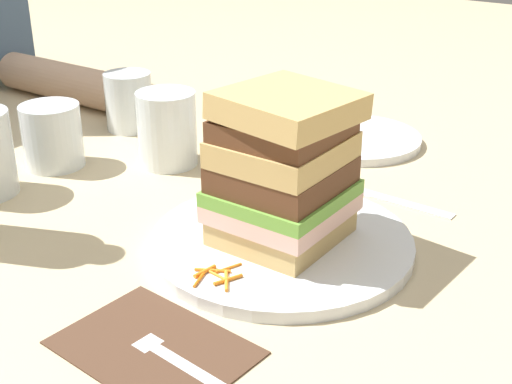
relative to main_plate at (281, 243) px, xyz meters
The scene contains 27 objects.
ground_plane 0.02m from the main_plate, 17.83° to the right, with size 3.00×3.00×0.00m, color #C6B289.
main_plate is the anchor object (origin of this frame).
sandwich 0.08m from the main_plate, 115.44° to the right, with size 0.12×0.12×0.15m.
carrot_shred_0 0.09m from the main_plate, behind, with size 0.00×0.00×0.03m, color orange.
carrot_shred_1 0.09m from the main_plate, behind, with size 0.00×0.00×0.03m, color orange.
carrot_shred_2 0.09m from the main_plate, behind, with size 0.00×0.00×0.03m, color orange.
carrot_shred_3 0.10m from the main_plate, 169.00° to the left, with size 0.00×0.00×0.02m, color orange.
carrot_shred_4 0.08m from the main_plate, behind, with size 0.00×0.00×0.03m, color orange.
carrot_shred_5 0.10m from the main_plate, behind, with size 0.00×0.00×0.03m, color orange.
carrot_shred_6 0.11m from the main_plate, behind, with size 0.00×0.00×0.02m, color orange.
carrot_shred_7 0.08m from the main_plate, ahead, with size 0.00×0.00×0.02m, color orange.
carrot_shred_8 0.10m from the main_plate, 11.18° to the right, with size 0.00×0.00×0.03m, color orange.
carrot_shred_9 0.10m from the main_plate, ahead, with size 0.00×0.00×0.02m, color orange.
carrot_shred_10 0.10m from the main_plate, ahead, with size 0.00×0.00×0.02m, color orange.
carrot_shred_11 0.07m from the main_plate, ahead, with size 0.00×0.00×0.03m, color orange.
carrot_shred_12 0.07m from the main_plate, ahead, with size 0.00×0.00×0.02m, color orange.
carrot_shred_13 0.10m from the main_plate, ahead, with size 0.00×0.00×0.03m, color orange.
carrot_shred_14 0.10m from the main_plate, 10.22° to the right, with size 0.00×0.00×0.02m, color orange.
carrot_shred_15 0.08m from the main_plate, 10.28° to the left, with size 0.00×0.00×0.03m, color orange.
carrot_shred_16 0.11m from the main_plate, ahead, with size 0.00×0.00×0.03m, color orange.
napkin_dark 0.19m from the main_plate, behind, with size 0.10×0.15×0.00m, color #4C3323.
fork 0.19m from the main_plate, behind, with size 0.03×0.17×0.00m.
knife 0.16m from the main_plate, ahead, with size 0.02×0.20×0.00m.
juice_glass 0.26m from the main_plate, 66.77° to the left, with size 0.07×0.07×0.09m.
empty_tumbler_0 0.35m from the main_plate, 87.61° to the left, with size 0.07×0.07×0.08m, color silver.
empty_tumbler_2 0.40m from the main_plate, 65.38° to the left, with size 0.07×0.07×0.08m, color silver.
side_plate 0.31m from the main_plate, 14.74° to the left, with size 0.18×0.18×0.01m, color white.
Camera 1 is at (-0.52, -0.31, 0.33)m, focal length 48.91 mm.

